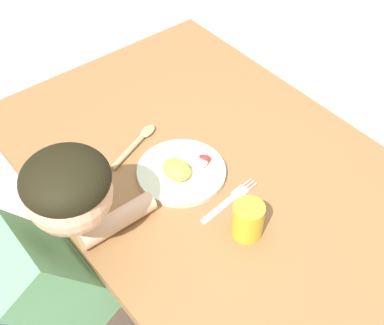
% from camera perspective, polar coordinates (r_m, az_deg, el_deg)
% --- Properties ---
extents(ground_plane, '(8.00, 8.00, 0.00)m').
position_cam_1_polar(ground_plane, '(2.02, 1.73, -14.83)').
color(ground_plane, beige).
extents(dining_table, '(1.24, 0.83, 0.73)m').
position_cam_1_polar(dining_table, '(1.54, 2.20, -4.12)').
color(dining_table, brown).
rests_on(dining_table, ground_plane).
extents(plate, '(0.23, 0.23, 0.05)m').
position_cam_1_polar(plate, '(1.40, -1.09, -0.87)').
color(plate, beige).
rests_on(plate, dining_table).
extents(fork, '(0.04, 0.19, 0.01)m').
position_cam_1_polar(fork, '(1.34, 3.89, -4.18)').
color(fork, silver).
rests_on(fork, dining_table).
extents(spoon, '(0.09, 0.19, 0.02)m').
position_cam_1_polar(spoon, '(1.49, -5.93, 2.09)').
color(spoon, tan).
rests_on(spoon, dining_table).
extents(drinking_cup, '(0.07, 0.07, 0.09)m').
position_cam_1_polar(drinking_cup, '(1.26, 5.96, -6.11)').
color(drinking_cup, gold).
rests_on(drinking_cup, dining_table).
extents(person, '(0.22, 0.45, 1.01)m').
position_cam_1_polar(person, '(1.40, -14.48, -14.74)').
color(person, navy).
rests_on(person, ground_plane).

